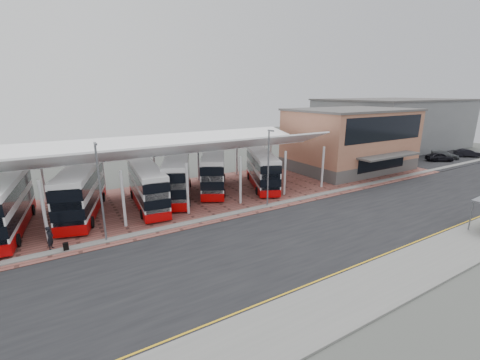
{
  "coord_description": "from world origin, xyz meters",
  "views": [
    {
      "loc": [
        -16.91,
        -19.63,
        11.69
      ],
      "look_at": [
        -0.9,
        7.09,
        3.11
      ],
      "focal_mm": 24.0,
      "sensor_mm": 36.0,
      "label": 1
    }
  ],
  "objects_px": {
    "carpark_car_a": "(440,157)",
    "bus_2": "(147,187)",
    "pedestrian": "(50,238)",
    "bus_0": "(4,206)",
    "carpark_car_b": "(445,155)",
    "terminal": "(350,139)",
    "carpark_car_c": "(467,153)",
    "bus_3": "(177,177)",
    "bus_1": "(81,192)",
    "bus_5": "(262,170)",
    "bus_4": "(214,171)"
  },
  "relations": [
    {
      "from": "bus_0",
      "to": "bus_1",
      "type": "distance_m",
      "value": 6.1
    },
    {
      "from": "bus_4",
      "to": "pedestrian",
      "type": "relative_size",
      "value": 5.96
    },
    {
      "from": "bus_1",
      "to": "bus_5",
      "type": "xyz_separation_m",
      "value": [
        20.52,
        -0.92,
        -0.18
      ]
    },
    {
      "from": "bus_0",
      "to": "carpark_car_a",
      "type": "xyz_separation_m",
      "value": [
        61.7,
        -3.11,
        -1.55
      ]
    },
    {
      "from": "bus_2",
      "to": "carpark_car_c",
      "type": "relative_size",
      "value": 2.48
    },
    {
      "from": "pedestrian",
      "to": "carpark_car_a",
      "type": "bearing_deg",
      "value": -64.23
    },
    {
      "from": "bus_1",
      "to": "pedestrian",
      "type": "bearing_deg",
      "value": -98.14
    },
    {
      "from": "bus_3",
      "to": "carpark_car_a",
      "type": "relative_size",
      "value": 2.56
    },
    {
      "from": "bus_0",
      "to": "bus_3",
      "type": "bearing_deg",
      "value": 12.66
    },
    {
      "from": "carpark_car_c",
      "to": "bus_2",
      "type": "bearing_deg",
      "value": 127.12
    },
    {
      "from": "bus_4",
      "to": "carpark_car_b",
      "type": "relative_size",
      "value": 2.38
    },
    {
      "from": "bus_4",
      "to": "carpark_car_c",
      "type": "height_order",
      "value": "bus_4"
    },
    {
      "from": "bus_4",
      "to": "bus_5",
      "type": "bearing_deg",
      "value": 7.92
    },
    {
      "from": "bus_0",
      "to": "pedestrian",
      "type": "relative_size",
      "value": 6.32
    },
    {
      "from": "carpark_car_a",
      "to": "bus_0",
      "type": "bearing_deg",
      "value": 117.98
    },
    {
      "from": "bus_4",
      "to": "carpark_car_b",
      "type": "bearing_deg",
      "value": 22.26
    },
    {
      "from": "carpark_car_a",
      "to": "carpark_car_c",
      "type": "bearing_deg",
      "value": -62.58
    },
    {
      "from": "pedestrian",
      "to": "carpark_car_b",
      "type": "bearing_deg",
      "value": -63.64
    },
    {
      "from": "bus_1",
      "to": "carpark_car_c",
      "type": "height_order",
      "value": "bus_1"
    },
    {
      "from": "bus_0",
      "to": "pedestrian",
      "type": "xyz_separation_m",
      "value": [
        3.06,
        -5.56,
        -1.41
      ]
    },
    {
      "from": "carpark_car_c",
      "to": "bus_4",
      "type": "bearing_deg",
      "value": 124.08
    },
    {
      "from": "bus_3",
      "to": "carpark_car_b",
      "type": "xyz_separation_m",
      "value": [
        48.96,
        -3.95,
        -1.61
      ]
    },
    {
      "from": "bus_4",
      "to": "terminal",
      "type": "bearing_deg",
      "value": 26.23
    },
    {
      "from": "bus_0",
      "to": "carpark_car_b",
      "type": "height_order",
      "value": "bus_0"
    },
    {
      "from": "bus_4",
      "to": "pedestrian",
      "type": "height_order",
      "value": "bus_4"
    },
    {
      "from": "bus_3",
      "to": "bus_5",
      "type": "bearing_deg",
      "value": 14.66
    },
    {
      "from": "terminal",
      "to": "pedestrian",
      "type": "height_order",
      "value": "terminal"
    },
    {
      "from": "carpark_car_a",
      "to": "bus_3",
      "type": "bearing_deg",
      "value": 114.97
    },
    {
      "from": "bus_4",
      "to": "carpark_car_b",
      "type": "height_order",
      "value": "bus_4"
    },
    {
      "from": "terminal",
      "to": "pedestrian",
      "type": "distance_m",
      "value": 41.6
    },
    {
      "from": "bus_2",
      "to": "bus_3",
      "type": "distance_m",
      "value": 4.12
    },
    {
      "from": "bus_1",
      "to": "carpark_car_b",
      "type": "bearing_deg",
      "value": 12.78
    },
    {
      "from": "pedestrian",
      "to": "carpark_car_a",
      "type": "relative_size",
      "value": 0.41
    },
    {
      "from": "pedestrian",
      "to": "carpark_car_b",
      "type": "xyz_separation_m",
      "value": [
        61.83,
        3.23,
        -0.23
      ]
    },
    {
      "from": "terminal",
      "to": "carpark_car_b",
      "type": "distance_m",
      "value": 21.68
    },
    {
      "from": "bus_2",
      "to": "bus_5",
      "type": "bearing_deg",
      "value": 5.29
    },
    {
      "from": "bus_0",
      "to": "bus_5",
      "type": "relative_size",
      "value": 1.1
    },
    {
      "from": "bus_1",
      "to": "carpark_car_a",
      "type": "relative_size",
      "value": 2.63
    },
    {
      "from": "carpark_car_a",
      "to": "carpark_car_b",
      "type": "height_order",
      "value": "carpark_car_a"
    },
    {
      "from": "carpark_car_a",
      "to": "bus_2",
      "type": "bearing_deg",
      "value": 117.13
    },
    {
      "from": "carpark_car_b",
      "to": "carpark_car_a",
      "type": "bearing_deg",
      "value": 162.28
    },
    {
      "from": "bus_4",
      "to": "carpark_car_b",
      "type": "xyz_separation_m",
      "value": [
        44.08,
        -4.54,
        -1.57
      ]
    },
    {
      "from": "bus_4",
      "to": "pedestrian",
      "type": "xyz_separation_m",
      "value": [
        -17.74,
        -7.77,
        -1.34
      ]
    },
    {
      "from": "bus_3",
      "to": "pedestrian",
      "type": "height_order",
      "value": "bus_3"
    },
    {
      "from": "pedestrian",
      "to": "carpark_car_c",
      "type": "xyz_separation_m",
      "value": [
        67.08,
        1.95,
        -0.19
      ]
    },
    {
      "from": "bus_0",
      "to": "bus_5",
      "type": "bearing_deg",
      "value": 7.08
    },
    {
      "from": "pedestrian",
      "to": "bus_2",
      "type": "bearing_deg",
      "value": -34.42
    },
    {
      "from": "bus_2",
      "to": "carpark_car_b",
      "type": "distance_m",
      "value": 52.87
    },
    {
      "from": "bus_2",
      "to": "carpark_car_b",
      "type": "bearing_deg",
      "value": 2.74
    },
    {
      "from": "bus_3",
      "to": "carpark_car_c",
      "type": "height_order",
      "value": "bus_3"
    }
  ]
}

